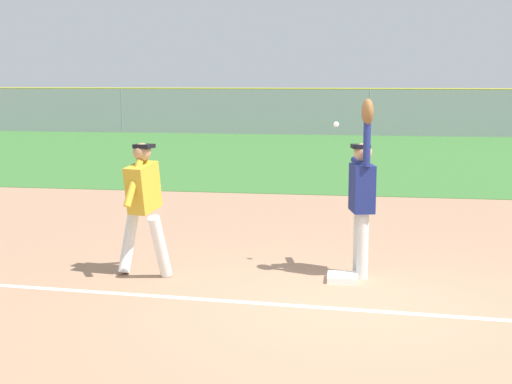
{
  "coord_description": "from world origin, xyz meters",
  "views": [
    {
      "loc": [
        0.17,
        -7.93,
        2.53
      ],
      "look_at": [
        -1.32,
        1.35,
        1.05
      ],
      "focal_mm": 51.1,
      "sensor_mm": 36.0,
      "label": 1
    }
  ],
  "objects_px": {
    "fielder": "(362,191)",
    "parked_car_tan": "(315,116)",
    "first_base": "(342,278)",
    "baseball": "(336,124)",
    "parked_car_white": "(400,117)",
    "runner": "(143,200)"
  },
  "relations": [
    {
      "from": "fielder",
      "to": "parked_car_tan",
      "type": "distance_m",
      "value": 26.78
    },
    {
      "from": "parked_car_white",
      "to": "fielder",
      "type": "bearing_deg",
      "value": -91.68
    },
    {
      "from": "fielder",
      "to": "parked_car_tan",
      "type": "relative_size",
      "value": 0.5
    },
    {
      "from": "first_base",
      "to": "parked_car_white",
      "type": "xyz_separation_m",
      "value": [
        1.62,
        26.69,
        0.63
      ]
    },
    {
      "from": "first_base",
      "to": "fielder",
      "type": "height_order",
      "value": "fielder"
    },
    {
      "from": "baseball",
      "to": "parked_car_tan",
      "type": "relative_size",
      "value": 0.02
    },
    {
      "from": "parked_car_tan",
      "to": "parked_car_white",
      "type": "distance_m",
      "value": 4.13
    },
    {
      "from": "parked_car_tan",
      "to": "parked_car_white",
      "type": "relative_size",
      "value": 1.02
    },
    {
      "from": "runner",
      "to": "baseball",
      "type": "relative_size",
      "value": 23.24
    },
    {
      "from": "fielder",
      "to": "parked_car_white",
      "type": "relative_size",
      "value": 0.51
    },
    {
      "from": "first_base",
      "to": "parked_car_tan",
      "type": "relative_size",
      "value": 0.08
    },
    {
      "from": "parked_car_white",
      "to": "parked_car_tan",
      "type": "bearing_deg",
      "value": 178.97
    },
    {
      "from": "runner",
      "to": "baseball",
      "type": "xyz_separation_m",
      "value": [
        2.4,
        0.66,
        0.94
      ]
    },
    {
      "from": "runner",
      "to": "parked_car_white",
      "type": "xyz_separation_m",
      "value": [
        4.15,
        26.85,
        -0.32
      ]
    },
    {
      "from": "runner",
      "to": "parked_car_tan",
      "type": "bearing_deg",
      "value": 103.63
    },
    {
      "from": "runner",
      "to": "parked_car_tan",
      "type": "xyz_separation_m",
      "value": [
        0.03,
        27.03,
        -0.32
      ]
    },
    {
      "from": "first_base",
      "to": "parked_car_white",
      "type": "bearing_deg",
      "value": 86.52
    },
    {
      "from": "fielder",
      "to": "parked_car_white",
      "type": "xyz_separation_m",
      "value": [
        1.4,
        26.47,
        -0.45
      ]
    },
    {
      "from": "fielder",
      "to": "parked_car_white",
      "type": "height_order",
      "value": "fielder"
    },
    {
      "from": "fielder",
      "to": "baseball",
      "type": "bearing_deg",
      "value": -50.84
    },
    {
      "from": "baseball",
      "to": "parked_car_white",
      "type": "xyz_separation_m",
      "value": [
        1.76,
        26.19,
        -1.26
      ]
    },
    {
      "from": "fielder",
      "to": "runner",
      "type": "relative_size",
      "value": 1.33
    }
  ]
}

